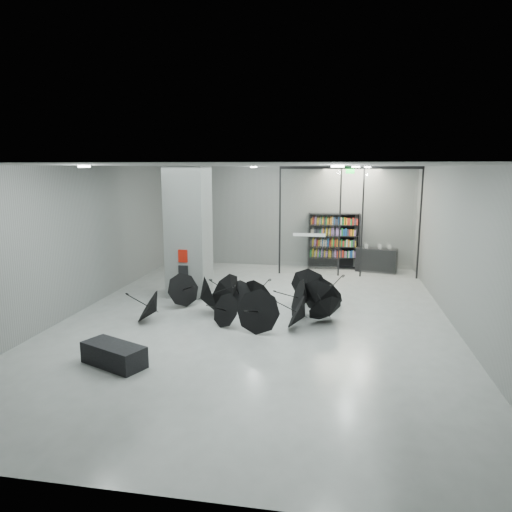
% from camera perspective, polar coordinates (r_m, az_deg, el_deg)
% --- Properties ---
extents(room, '(14.00, 14.02, 4.01)m').
position_cam_1_polar(room, '(12.03, 0.17, 5.42)').
color(room, gray).
rests_on(room, ground).
extents(column, '(1.20, 1.20, 4.00)m').
position_cam_1_polar(column, '(14.66, -8.17, 2.94)').
color(column, slate).
rests_on(column, ground).
extents(fire_cabinet, '(0.28, 0.04, 0.38)m').
position_cam_1_polar(fire_cabinet, '(14.18, -8.87, -0.00)').
color(fire_cabinet, '#A50A07').
rests_on(fire_cabinet, column).
extents(info_panel, '(0.30, 0.03, 0.42)m').
position_cam_1_polar(info_panel, '(14.28, -8.82, -1.97)').
color(info_panel, black).
rests_on(info_panel, column).
extents(exit_sign, '(0.30, 0.06, 0.15)m').
position_cam_1_polar(exit_sign, '(17.11, 11.36, 10.05)').
color(exit_sign, '#0CE533').
rests_on(exit_sign, room).
extents(glass_partition, '(5.06, 0.08, 4.00)m').
position_cam_1_polar(glass_partition, '(17.39, 11.12, 4.65)').
color(glass_partition, silver).
rests_on(glass_partition, ground).
extents(bench, '(1.49, 1.08, 0.44)m').
position_cam_1_polar(bench, '(10.12, -16.86, -11.39)').
color(bench, black).
rests_on(bench, ground).
extents(bookshelf, '(2.03, 0.62, 2.19)m').
position_cam_1_polar(bookshelf, '(18.77, 9.39, 1.80)').
color(bookshelf, black).
rests_on(bookshelf, ground).
extents(shop_counter, '(1.61, 0.94, 0.91)m').
position_cam_1_polar(shop_counter, '(18.63, 14.41, -0.47)').
color(shop_counter, black).
rests_on(shop_counter, ground).
extents(umbrella_cluster, '(5.80, 3.74, 1.26)m').
position_cam_1_polar(umbrella_cluster, '(12.77, 0.75, -5.87)').
color(umbrella_cluster, black).
rests_on(umbrella_cluster, ground).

